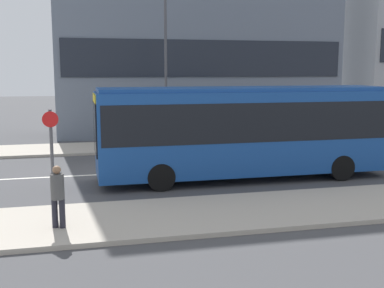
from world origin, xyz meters
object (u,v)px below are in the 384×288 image
city_bus (245,127)px  parked_car_0 (350,137)px  pedestrian_near_stop (58,193)px  bus_stop_sign (52,153)px  street_lamp (166,51)px

city_bus → parked_car_0: 9.55m
parked_car_0 → city_bus: bearing=-145.4°
pedestrian_near_stop → bus_stop_sign: bus_stop_sign is taller
parked_car_0 → bus_stop_sign: bearing=-149.7°
pedestrian_near_stop → street_lamp: street_lamp is taller
parked_car_0 → pedestrian_near_stop: 17.64m
parked_car_0 → bus_stop_sign: bus_stop_sign is taller
city_bus → bus_stop_sign: 7.56m
bus_stop_sign → pedestrian_near_stop: bearing=-83.4°
bus_stop_sign → street_lamp: (5.23, 10.72, 3.21)m
parked_car_0 → pedestrian_near_stop: size_ratio=2.57×
city_bus → street_lamp: size_ratio=1.35×
city_bus → bus_stop_sign: bearing=-149.8°
city_bus → parked_car_0: bearing=39.7°
parked_car_0 → street_lamp: bearing=167.1°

